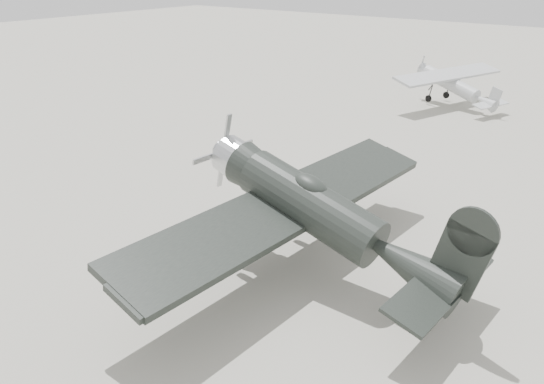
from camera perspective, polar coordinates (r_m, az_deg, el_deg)
The scene contains 3 objects.
ground at distance 20.07m, azimuth -5.03°, elevation -4.87°, with size 160.00×160.00×0.00m, color gray.
lowwing_monoplane at distance 16.61m, azimuth 5.44°, elevation -2.34°, with size 9.66×13.49×4.35m.
highwing_monoplane at distance 39.97m, azimuth 18.98°, elevation 11.12°, with size 6.96×9.63×2.76m.
Camera 1 is at (11.97, -12.97, 9.56)m, focal length 35.00 mm.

